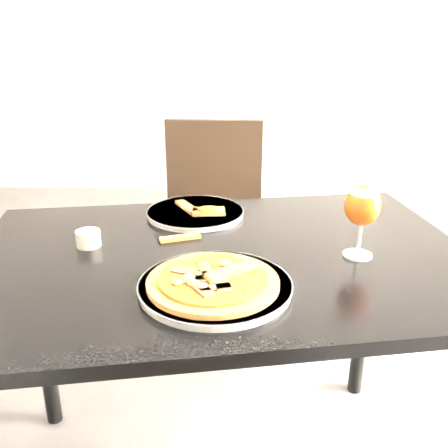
{
  "coord_description": "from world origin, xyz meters",
  "views": [
    {
      "loc": [
        -0.27,
        -1.02,
        1.26
      ],
      "look_at": [
        -0.29,
        0.07,
        0.83
      ],
      "focal_mm": 40.0,
      "sensor_mm": 36.0,
      "label": 1
    }
  ],
  "objects_px": {
    "chair_far": "(212,225)",
    "pizza": "(213,280)",
    "dining_table": "(224,286)",
    "beer_glass": "(363,206)"
  },
  "relations": [
    {
      "from": "chair_far",
      "to": "dining_table",
      "type": "bearing_deg",
      "value": -82.39
    },
    {
      "from": "pizza",
      "to": "chair_far",
      "type": "bearing_deg",
      "value": 92.9
    },
    {
      "from": "dining_table",
      "to": "pizza",
      "type": "xyz_separation_m",
      "value": [
        -0.02,
        -0.19,
        0.12
      ]
    },
    {
      "from": "dining_table",
      "to": "chair_far",
      "type": "height_order",
      "value": "chair_far"
    },
    {
      "from": "chair_far",
      "to": "beer_glass",
      "type": "relative_size",
      "value": 5.2
    },
    {
      "from": "chair_far",
      "to": "pizza",
      "type": "xyz_separation_m",
      "value": [
        0.05,
        -1.0,
        0.27
      ]
    },
    {
      "from": "beer_glass",
      "to": "dining_table",
      "type": "bearing_deg",
      "value": 178.75
    },
    {
      "from": "chair_far",
      "to": "pizza",
      "type": "height_order",
      "value": "chair_far"
    },
    {
      "from": "dining_table",
      "to": "beer_glass",
      "type": "relative_size",
      "value": 7.49
    },
    {
      "from": "dining_table",
      "to": "chair_far",
      "type": "distance_m",
      "value": 0.83
    }
  ]
}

